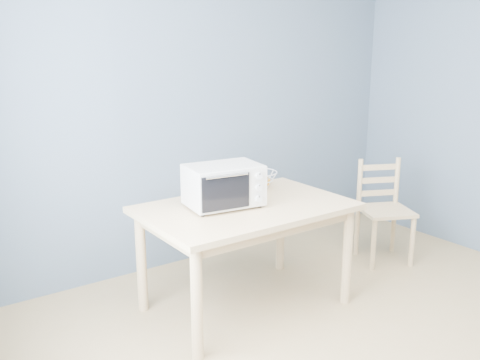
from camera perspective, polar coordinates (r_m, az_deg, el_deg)
room at (r=2.87m, az=21.04°, el=3.01°), size 4.01×4.51×2.61m
dining_table at (r=3.67m, az=0.64°, el=-4.21°), size 1.40×0.90×0.75m
toaster_oven at (r=3.55m, az=-2.03°, el=-0.56°), size 0.53×0.40×0.29m
fruit_basket at (r=4.05m, az=1.98°, el=0.05°), size 0.29×0.29×0.13m
dining_chair at (r=4.73m, az=15.04°, el=-3.27°), size 0.53×0.53×0.86m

